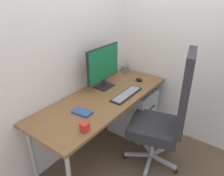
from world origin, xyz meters
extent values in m
plane|color=brown|center=(0.00, 0.00, 0.00)|extent=(8.00, 8.00, 0.00)
cube|color=white|center=(0.00, 0.35, 1.40)|extent=(3.11, 0.04, 2.80)
cube|color=white|center=(0.87, -0.21, 1.40)|extent=(0.04, 2.07, 2.80)
cube|color=brown|center=(0.00, 0.00, 0.71)|extent=(1.67, 0.63, 0.03)
cylinder|color=#B2B5BA|center=(0.77, -0.25, 0.35)|extent=(0.04, 0.04, 0.70)
cylinder|color=#B2B5BA|center=(-0.77, 0.25, 0.35)|extent=(0.04, 0.04, 0.70)
cylinder|color=#B2B5BA|center=(0.77, 0.25, 0.35)|extent=(0.04, 0.04, 0.70)
cube|color=#B2B5BA|center=(0.04, -0.56, 0.07)|extent=(0.30, 0.11, 0.03)
sphere|color=black|center=(0.17, -0.82, 0.03)|extent=(0.05, 0.05, 0.05)
cube|color=#B2B5BA|center=(0.18, -0.67, 0.07)|extent=(0.05, 0.30, 0.03)
sphere|color=black|center=(0.47, -0.63, 0.03)|extent=(0.05, 0.05, 0.05)
cube|color=#B2B5BA|center=(0.33, -0.57, 0.07)|extent=(0.29, 0.14, 0.03)
sphere|color=black|center=(0.38, -0.28, 0.03)|extent=(0.05, 0.05, 0.05)
cube|color=#B2B5BA|center=(0.28, -0.40, 0.07)|extent=(0.22, 0.26, 0.03)
sphere|color=black|center=(0.02, -0.26, 0.03)|extent=(0.05, 0.05, 0.05)
cube|color=#B2B5BA|center=(0.11, -0.39, 0.07)|extent=(0.19, 0.27, 0.03)
cylinder|color=#B2B5BA|center=(0.19, -0.52, 0.23)|extent=(0.04, 0.04, 0.31)
cube|color=#2D2D33|center=(0.19, -0.52, 0.45)|extent=(0.57, 0.60, 0.11)
cube|color=#2D2D33|center=(0.25, -0.76, 0.90)|extent=(0.42, 0.17, 0.79)
cube|color=#B2B5BA|center=(0.53, -0.05, 0.31)|extent=(0.41, 0.51, 0.61)
cube|color=#262628|center=(0.53, -0.31, 0.43)|extent=(0.21, 0.01, 0.02)
cube|color=black|center=(0.20, 0.15, 0.73)|extent=(0.20, 0.16, 0.01)
cube|color=black|center=(0.20, 0.16, 0.78)|extent=(0.04, 0.02, 0.09)
cube|color=black|center=(0.20, 0.16, 1.01)|extent=(0.51, 0.02, 0.38)
cube|color=#14723F|center=(0.20, 0.15, 1.01)|extent=(0.49, 0.01, 0.36)
cube|color=black|center=(0.17, -0.17, 0.73)|extent=(0.45, 0.14, 0.02)
cube|color=gray|center=(0.17, -0.17, 0.74)|extent=(0.41, 0.11, 0.00)
ellipsoid|color=black|center=(0.57, -0.10, 0.75)|extent=(0.06, 0.09, 0.04)
cylinder|color=slate|center=(0.72, 0.20, 0.77)|extent=(0.09, 0.09, 0.09)
cylinder|color=#B2B5BA|center=(0.71, 0.20, 0.84)|extent=(0.03, 0.01, 0.13)
cylinder|color=#B2B5BA|center=(0.73, 0.20, 0.84)|extent=(0.03, 0.01, 0.13)
torus|color=red|center=(0.72, 0.20, 0.78)|extent=(0.03, 0.04, 0.01)
cylinder|color=#3FAD59|center=(0.71, 0.18, 0.82)|extent=(0.02, 0.02, 0.14)
cube|color=#334C8C|center=(-0.36, -0.03, 0.74)|extent=(0.12, 0.19, 0.02)
cube|color=red|center=(-0.54, -0.23, 0.76)|extent=(0.06, 0.06, 0.07)
camera|label=1|loc=(-1.53, -1.23, 1.80)|focal=34.11mm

